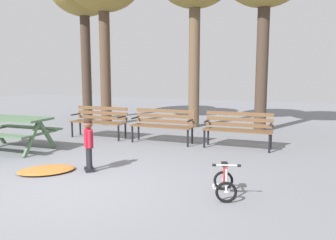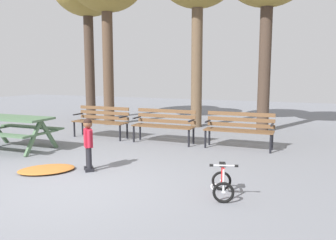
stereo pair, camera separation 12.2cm
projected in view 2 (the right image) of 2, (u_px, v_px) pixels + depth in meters
The scene contains 8 objects.
ground at pixel (69, 187), 5.41m from camera, with size 36.00×36.00×0.00m, color slate.
picnic_table at pixel (14, 124), 7.98m from camera, with size 1.84×1.39×0.79m.
park_bench_far_left at pixel (102, 119), 9.50m from camera, with size 1.61×0.49×0.85m.
park_bench_left at pixel (164, 123), 8.77m from camera, with size 1.61×0.48×0.85m.
park_bench_right at pixel (239, 127), 8.10m from camera, with size 1.61×0.49×0.85m.
child_standing at pixel (88, 140), 6.22m from camera, with size 0.28×0.29×0.97m.
kids_bicycle at pixel (222, 183), 4.96m from camera, with size 0.49×0.62×0.54m.
leaf_pile at pixel (47, 169), 6.26m from camera, with size 1.00×0.70×0.07m, color #B26B2D.
Camera 2 is at (3.49, -4.18, 1.78)m, focal length 36.71 mm.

